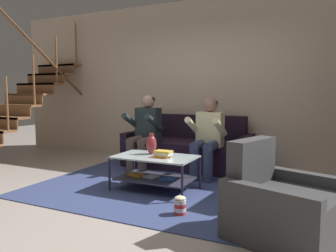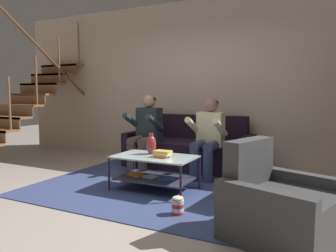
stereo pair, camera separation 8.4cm
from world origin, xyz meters
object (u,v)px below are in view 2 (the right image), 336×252
at_px(couch, 189,150).
at_px(person_seated_right, 208,134).
at_px(coffee_table, 154,168).
at_px(person_seated_left, 146,129).
at_px(vase, 151,144).
at_px(popcorn_tub, 178,206).
at_px(armchair, 279,208).
at_px(book_stack, 162,154).

height_order(couch, person_seated_right, person_seated_right).
xyz_separation_m(couch, coffee_table, (0.13, -1.45, 0.00)).
height_order(person_seated_left, person_seated_right, person_seated_left).
bearing_deg(person_seated_left, couch, 46.11).
bearing_deg(vase, popcorn_tub, -45.68).
bearing_deg(popcorn_tub, armchair, -6.05).
relative_size(person_seated_right, coffee_table, 1.14).
bearing_deg(armchair, book_stack, 153.92).
height_order(person_seated_left, vase, person_seated_left).
xyz_separation_m(person_seated_right, vase, (-0.50, -0.79, -0.07)).
bearing_deg(couch, person_seated_right, -46.31).
bearing_deg(coffee_table, vase, 134.20).
xyz_separation_m(coffee_table, popcorn_tub, (0.64, -0.65, -0.19)).
relative_size(coffee_table, book_stack, 4.71).
bearing_deg(book_stack, coffee_table, 170.39).
distance_m(couch, popcorn_tub, 2.25).
distance_m(person_seated_right, vase, 0.94).
bearing_deg(person_seated_right, vase, -122.51).
relative_size(person_seated_right, book_stack, 5.38).
distance_m(armchair, popcorn_tub, 1.02).
xyz_separation_m(couch, book_stack, (0.26, -1.47, 0.20)).
bearing_deg(armchair, person_seated_left, 144.04).
bearing_deg(armchair, vase, 153.51).
relative_size(person_seated_right, armchair, 1.12).
distance_m(coffee_table, armchair, 1.80).
bearing_deg(person_seated_right, popcorn_tub, -81.23).
relative_size(book_stack, armchair, 0.21).
bearing_deg(book_stack, vase, 150.98).
bearing_deg(person_seated_left, book_stack, -49.64).
bearing_deg(popcorn_tub, coffee_table, 134.34).
relative_size(armchair, popcorn_tub, 5.30).
relative_size(person_seated_right, vase, 4.28).
distance_m(person_seated_left, person_seated_right, 1.05).
distance_m(couch, person_seated_right, 0.84).
xyz_separation_m(book_stack, armchair, (1.50, -0.73, -0.21)).
relative_size(couch, coffee_table, 2.01).
relative_size(coffee_table, vase, 3.76).
bearing_deg(popcorn_tub, person_seated_left, 129.75).
relative_size(person_seated_left, book_stack, 5.58).
distance_m(person_seated_right, book_stack, 0.97).
distance_m(person_seated_left, coffee_table, 1.18).
height_order(book_stack, popcorn_tub, book_stack).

